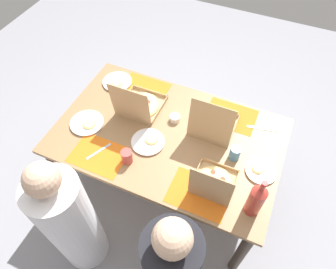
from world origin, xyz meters
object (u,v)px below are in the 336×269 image
at_px(plate_far_right, 261,171).
at_px(diner_left_seat, 171,269).
at_px(pizza_box_corner_left, 213,124).
at_px(plate_far_left, 87,123).
at_px(diner_right_seat, 71,222).
at_px(soda_bottle, 256,200).
at_px(cup_red, 127,156).
at_px(plate_middle, 117,82).
at_px(plate_near_left, 148,142).
at_px(condiment_bowl, 175,118).
at_px(cup_clear_left, 235,153).
at_px(pizza_box_edge_far, 140,105).
at_px(pizza_box_corner_right, 213,183).

distance_m(plate_far_right, diner_left_seat, 0.81).
relative_size(pizza_box_corner_left, plate_far_left, 1.38).
relative_size(plate_far_left, diner_right_seat, 0.20).
relative_size(plate_far_right, soda_bottle, 0.61).
xyz_separation_m(soda_bottle, cup_red, (0.82, -0.01, -0.08)).
xyz_separation_m(plate_far_left, plate_middle, (0.01, -0.45, 0.00)).
bearing_deg(diner_left_seat, plate_near_left, -54.92).
bearing_deg(condiment_bowl, cup_clear_left, 163.51).
bearing_deg(pizza_box_edge_far, plate_middle, -31.67).
relative_size(pizza_box_corner_left, soda_bottle, 1.01).
height_order(soda_bottle, condiment_bowl, soda_bottle).
bearing_deg(plate_near_left, soda_bottle, 165.76).
relative_size(cup_red, diner_left_seat, 0.08).
height_order(cup_clear_left, condiment_bowl, cup_clear_left).
xyz_separation_m(pizza_box_edge_far, plate_far_right, (-0.94, 0.16, -0.04)).
bearing_deg(pizza_box_corner_right, condiment_bowl, -43.47).
distance_m(plate_far_right, cup_red, 0.85).
bearing_deg(diner_left_seat, diner_right_seat, 0.00).
bearing_deg(plate_near_left, diner_right_seat, 68.10).
bearing_deg(pizza_box_corner_left, diner_right_seat, 56.20).
distance_m(soda_bottle, cup_clear_left, 0.37).
height_order(soda_bottle, diner_right_seat, diner_right_seat).
bearing_deg(cup_red, plate_far_right, -161.94).
bearing_deg(cup_red, plate_far_left, -20.98).
bearing_deg(plate_middle, pizza_box_corner_left, 170.49).
xyz_separation_m(soda_bottle, diner_right_seat, (1.01, 0.44, -0.34)).
bearing_deg(plate_far_left, cup_clear_left, -172.17).
xyz_separation_m(plate_near_left, cup_clear_left, (-0.56, -0.11, 0.04)).
bearing_deg(diner_left_seat, pizza_box_corner_left, -84.78).
distance_m(pizza_box_edge_far, plate_far_right, 0.95).
bearing_deg(condiment_bowl, pizza_box_corner_left, -173.81).
bearing_deg(diner_left_seat, plate_middle, -48.88).
relative_size(pizza_box_edge_far, soda_bottle, 1.01).
xyz_separation_m(plate_far_right, diner_left_seat, (0.31, 0.71, -0.23)).
relative_size(plate_far_right, diner_left_seat, 0.17).
distance_m(pizza_box_corner_right, plate_far_right, 0.33).
bearing_deg(diner_left_seat, plate_far_left, -33.56).
bearing_deg(pizza_box_corner_left, cup_red, 48.14).
height_order(cup_red, condiment_bowl, cup_red).
relative_size(soda_bottle, cup_clear_left, 3.26).
distance_m(plate_middle, diner_left_seat, 1.42).
bearing_deg(diner_right_seat, pizza_box_edge_far, -94.36).
bearing_deg(cup_clear_left, pizza_box_corner_right, 76.78).
bearing_deg(pizza_box_edge_far, plate_far_right, 170.00).
distance_m(cup_clear_left, diner_right_seat, 1.14).
xyz_separation_m(plate_far_left, cup_clear_left, (-1.03, -0.14, 0.04)).
distance_m(pizza_box_edge_far, plate_far_left, 0.39).
bearing_deg(pizza_box_edge_far, cup_clear_left, 170.13).
distance_m(plate_near_left, plate_far_left, 0.47).
bearing_deg(soda_bottle, diner_left_seat, 54.52).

